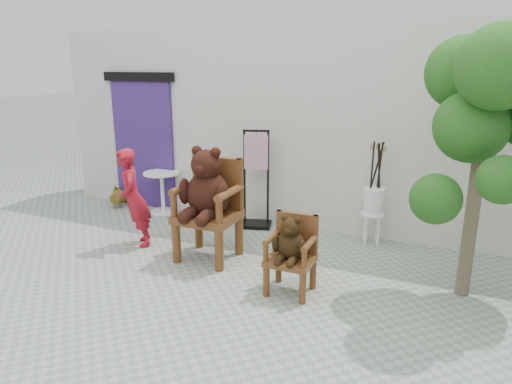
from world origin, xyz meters
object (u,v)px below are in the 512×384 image
Objects in this scene: chair_small at (291,247)px; cafe_table at (162,187)px; chair_big at (208,195)px; tree at (506,95)px; person at (134,198)px; display_stand at (256,190)px; stool_bucket at (374,200)px.

cafe_table is at bearing 148.91° from chair_small.
chair_small is (1.29, -0.45, -0.32)m from chair_big.
person is at bearing -174.10° from tree.
cafe_table is 0.47× the size of display_stand.
chair_big reaches higher than cafe_table.
person is at bearing -148.13° from display_stand.
stool_bucket is at bearing 145.68° from tree.
cafe_table is 3.52m from stool_bucket.
chair_big is 1.08× the size of person.
tree is (4.87, -0.92, 1.71)m from cafe_table.
person is (-1.14, -0.05, -0.17)m from chair_big.
stool_bucket reaches higher than cafe_table.
tree is at bearing 24.00° from chair_small.
chair_big reaches higher than stool_bucket.
chair_small is 0.59× the size of display_stand.
cafe_table is at bearing 163.53° from display_stand.
display_stand reaches higher than chair_small.
display_stand is at bearing 163.60° from tree.
stool_bucket is at bearing -16.22° from display_stand.
cafe_table is 0.24× the size of tree.
person is (-2.43, 0.41, 0.15)m from chair_small.
tree is (4.35, 0.45, 1.47)m from person.
chair_small is at bearing -107.64° from stool_bucket.
cafe_table is 0.48× the size of stool_bucket.
stool_bucket is at bearing 0.01° from cafe_table.
chair_big is 1.40m from chair_small.
tree is (1.92, 0.85, 1.62)m from chair_small.
display_stand is at bearing 86.43° from chair_big.
chair_big is 2.09× the size of cafe_table.
chair_big is 0.97× the size of display_stand.
tree is at bearing -10.74° from cafe_table.
display_stand is 3.62m from tree.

